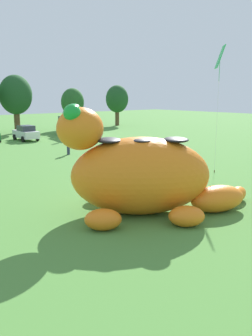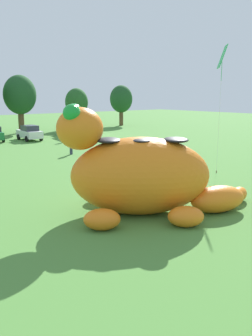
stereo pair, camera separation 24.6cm
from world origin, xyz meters
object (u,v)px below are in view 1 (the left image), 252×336
(car_white, at_px, (26,133))
(spectator_mid_field, at_px, (62,134))
(spectator_wandering, at_px, (68,145))
(giant_inflatable_creature, at_px, (141,174))
(box_truck, at_px, (75,123))
(tethered_flying_kite, at_px, (220,59))

(car_white, distance_m, spectator_mid_field, 4.60)
(spectator_wandering, bearing_deg, car_white, 82.90)
(giant_inflatable_creature, height_order, spectator_wandering, giant_inflatable_creature)
(box_truck, bearing_deg, car_white, -175.39)
(car_white, xyz_separation_m, box_truck, (6.99, 0.56, 0.74))
(box_truck, distance_m, spectator_wandering, 15.01)
(car_white, height_order, spectator_mid_field, car_white)
(car_white, xyz_separation_m, spectator_wandering, (-1.47, -11.81, -0.01))
(tethered_flying_kite, bearing_deg, giant_inflatable_creature, -162.01)
(car_white, relative_size, spectator_wandering, 2.44)
(spectator_mid_field, bearing_deg, box_truck, 44.61)
(car_white, bearing_deg, box_truck, 4.61)
(car_white, distance_m, box_truck, 7.05)
(car_white, bearing_deg, giant_inflatable_creature, -104.89)
(box_truck, height_order, spectator_wandering, box_truck)
(spectator_mid_field, relative_size, spectator_wandering, 1.00)
(spectator_wandering, height_order, tethered_flying_kite, tethered_flying_kite)
(spectator_mid_field, height_order, spectator_wandering, same)
(car_white, bearing_deg, spectator_wandering, -97.10)
(giant_inflatable_creature, distance_m, spectator_wandering, 17.10)
(box_truck, xyz_separation_m, spectator_mid_field, (-4.48, -4.41, -0.75))
(car_white, relative_size, box_truck, 0.63)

